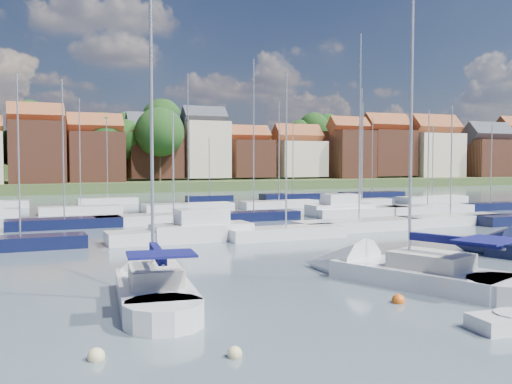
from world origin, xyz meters
name	(u,v)px	position (x,y,z in m)	size (l,w,h in m)	color
ground	(192,214)	(0.00, 40.00, 0.00)	(260.00, 260.00, 0.00)	#495863
sailboat_left	(152,288)	(-12.34, 4.82, 0.36)	(4.08, 10.66, 14.17)	silver
sailboat_centre	(389,273)	(-1.34, 3.66, 0.35)	(7.44, 12.57, 16.58)	silver
buoy_a	(96,360)	(-15.47, -1.98, 0.00)	(0.50, 0.50, 0.50)	beige
buoy_b	(235,357)	(-11.82, -3.29, 0.00)	(0.44, 0.44, 0.44)	beige
buoy_c	(398,303)	(-3.65, -0.03, 0.00)	(0.52, 0.52, 0.52)	#D85914
buoy_d	(512,304)	(0.28, -1.98, 0.00)	(0.43, 0.43, 0.43)	beige
buoy_e	(385,265)	(0.76, 6.88, 0.00)	(0.41, 0.41, 0.41)	#D85914
marina_field	(224,213)	(1.91, 35.15, 0.43)	(79.62, 41.41, 15.93)	silver
far_shore_town	(95,165)	(2.23, 132.67, 4.61)	(212.46, 90.00, 22.27)	#3F5229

